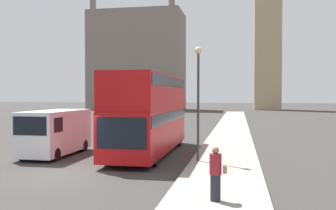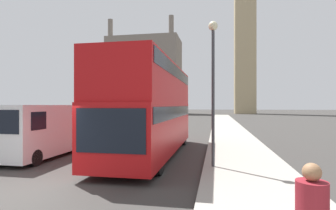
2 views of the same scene
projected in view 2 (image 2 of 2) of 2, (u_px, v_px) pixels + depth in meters
name	position (u px, v px, depth m)	size (l,w,h in m)	color
ground_plane	(18.00, 195.00, 7.36)	(300.00, 300.00, 0.00)	#383533
sidewalk_strip	(267.00, 209.00, 6.13)	(3.33, 120.00, 0.15)	#9E998E
clock_tower	(245.00, 1.00, 78.33)	(6.41, 6.58, 65.94)	tan
building_block_distant	(145.00, 76.00, 78.38)	(20.92, 11.59, 27.22)	slate
red_double_decker_bus	(152.00, 106.00, 13.21)	(2.64, 10.44, 4.51)	#B71114
white_van	(41.00, 129.00, 12.61)	(2.15, 5.23, 2.52)	white
street_lamp	(213.00, 71.00, 10.12)	(0.36, 0.36, 5.62)	#38383D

